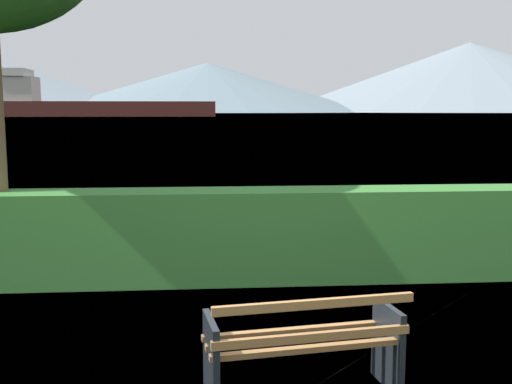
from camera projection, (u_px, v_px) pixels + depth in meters
name	position (u px, v px, depth m)	size (l,w,h in m)	color
water_surface	(209.00, 114.00, 307.52)	(620.00, 620.00, 0.00)	#6B8EA3
park_bench	(304.00, 346.00, 4.60)	(1.57, 0.78, 0.87)	#A0703F
hedge_row	(263.00, 235.00, 7.83)	(10.36, 0.72, 1.19)	#387A33
cargo_ship_large	(75.00, 103.00, 197.29)	(79.64, 13.21, 15.28)	#471E19
distant_hills	(209.00, 78.00, 574.79)	(918.30, 427.50, 69.81)	gray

